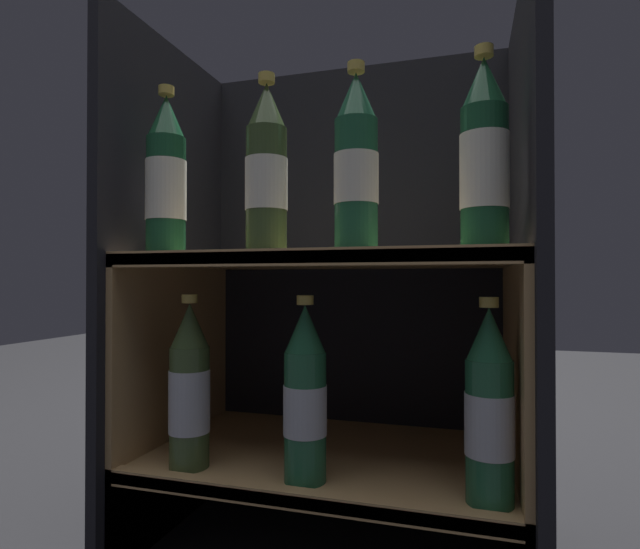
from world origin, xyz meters
The scene contains 12 objects.
fridge_back_wall centered at (0.00, 0.39, 0.47)m, with size 0.67×0.02×0.93m, color black.
fridge_side_left centered at (-0.32, 0.19, 0.47)m, with size 0.02×0.42×0.93m, color black.
fridge_side_right centered at (0.32, 0.19, 0.47)m, with size 0.02×0.42×0.93m, color black.
shelf_lower centered at (0.00, 0.18, 0.14)m, with size 0.63×0.38×0.17m.
shelf_upper centered at (0.00, 0.18, 0.38)m, with size 0.63×0.38×0.52m.
bottle_upper_front_0 centered at (-0.24, 0.06, 0.64)m, with size 0.07×0.07×0.28m.
bottle_upper_front_1 centered at (-0.06, 0.06, 0.64)m, with size 0.07×0.07×0.28m.
bottle_upper_front_2 centered at (0.08, 0.06, 0.64)m, with size 0.07×0.07×0.28m.
bottle_upper_front_3 centered at (0.26, 0.06, 0.64)m, with size 0.07×0.07×0.28m.
bottle_lower_front_0 centered at (-0.20, 0.06, 0.29)m, with size 0.07×0.07×0.28m.
bottle_lower_front_1 centered at (0.00, 0.06, 0.30)m, with size 0.07×0.07×0.28m.
bottle_lower_front_2 centered at (0.26, 0.06, 0.30)m, with size 0.07×0.07×0.28m.
Camera 1 is at (0.24, -0.66, 0.47)m, focal length 28.00 mm.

